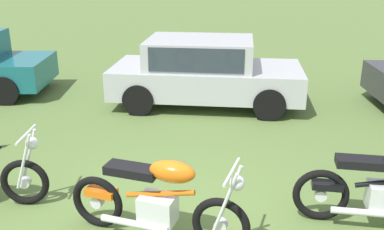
% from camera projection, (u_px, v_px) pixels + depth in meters
% --- Properties ---
extents(ground_plane, '(120.00, 120.00, 0.00)m').
position_uv_depth(ground_plane, '(167.00, 224.00, 5.30)').
color(ground_plane, '#567038').
extents(motorcycle_orange, '(2.11, 0.81, 1.02)m').
position_uv_depth(motorcycle_orange, '(158.00, 200.00, 4.86)').
color(motorcycle_orange, black).
rests_on(motorcycle_orange, ground).
extents(car_silver, '(4.07, 2.04, 1.43)m').
position_uv_depth(car_silver, '(204.00, 68.00, 9.42)').
color(car_silver, '#B2B5BA').
rests_on(car_silver, ground).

